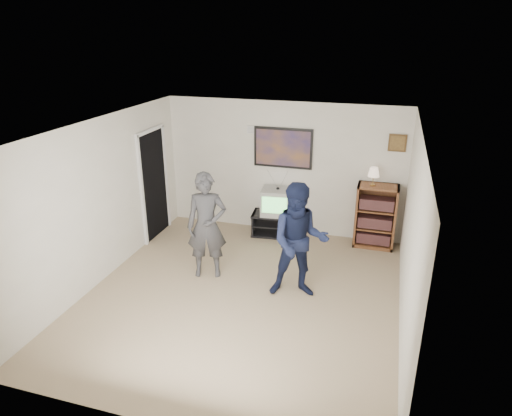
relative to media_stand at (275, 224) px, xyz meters
The scene contains 13 objects.
room_shell 2.15m from the media_stand, 88.05° to the right, with size 4.51×5.00×2.51m.
media_stand is the anchor object (origin of this frame).
crt_television 0.47m from the media_stand, ahead, with size 0.59×0.50×0.50m, color #9FA09B, non-canonical shape.
bookshelf 1.87m from the media_stand, ahead, with size 0.71×0.40×1.16m, color brown, non-canonical shape.
table_lamp 2.05m from the media_stand, ahead, with size 0.20×0.20×0.32m, color beige, non-canonical shape.
person_tall 1.99m from the media_stand, 110.07° to the right, with size 0.62×0.41×1.70m, color #37373A.
person_short 2.22m from the media_stand, 66.54° to the right, with size 0.85×0.66×1.74m, color #131A36.
controller_left 1.95m from the media_stand, 111.64° to the right, with size 0.04×0.12×0.04m, color white.
controller_right 2.07m from the media_stand, 62.81° to the right, with size 0.03×0.12×0.03m, color white.
poster 1.46m from the media_stand, 75.33° to the left, with size 1.10×0.03×0.75m, color black.
air_vent 1.82m from the media_stand, 152.77° to the left, with size 0.28×0.02×0.14m, color white.
small_picture 2.66m from the media_stand, ahead, with size 0.30×0.03×0.30m, color #432E15.
doorway 2.39m from the media_stand, 163.82° to the right, with size 0.03×0.85×2.00m, color black.
Camera 1 is at (1.87, -5.52, 3.72)m, focal length 32.00 mm.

